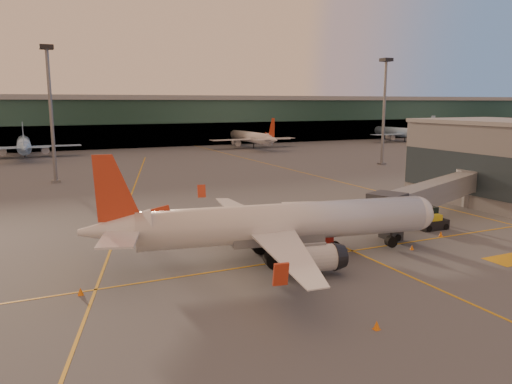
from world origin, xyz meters
name	(u,v)px	position (x,y,z in m)	size (l,w,h in m)	color
ground	(340,272)	(0.00, 0.00, 0.00)	(600.00, 600.00, 0.00)	#4C4F54
taxi_markings	(147,196)	(-7.32, 44.49, 0.01)	(100.12, 173.00, 0.01)	orange
terminal	(102,121)	(0.00, 141.79, 8.76)	(400.00, 20.00, 17.60)	#19382D
gate_building	(500,160)	(41.93, 17.93, 6.29)	(18.40, 22.40, 12.60)	slate
mast_west_near	(50,104)	(-20.00, 66.00, 14.86)	(2.40, 2.40, 25.60)	slate
mast_east_near	(384,104)	(55.00, 62.00, 14.86)	(2.40, 2.40, 25.60)	slate
distant_aircraft_row	(40,157)	(-21.00, 118.00, 0.00)	(290.00, 34.00, 13.00)	#8CB9EA
main_airplane	(275,225)	(-3.66, 5.95, 3.50)	(35.61, 32.29, 10.78)	silver
jet_bridge	(440,192)	(23.14, 11.39, 3.77)	(28.22, 14.30, 5.50)	slate
catering_truck	(313,223)	(1.85, 7.78, 2.70)	(6.64, 4.39, 4.75)	red
pushback_tug	(432,223)	(19.15, 8.29, 0.77)	(3.72, 2.08, 1.89)	black
cone_nose	(441,234)	(17.63, 5.40, 0.29)	(0.47, 0.47, 0.60)	orange
cone_tail	(81,291)	(-21.97, 4.30, 0.30)	(0.49, 0.49, 0.62)	orange
cone_wing_right	(377,325)	(-4.39, -10.72, 0.31)	(0.50, 0.50, 0.64)	orange
cone_wing_left	(202,223)	(-5.60, 22.23, 0.24)	(0.39, 0.39, 0.50)	orange
cone_fwd	(412,247)	(10.89, 2.70, 0.25)	(0.42, 0.42, 0.53)	orange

